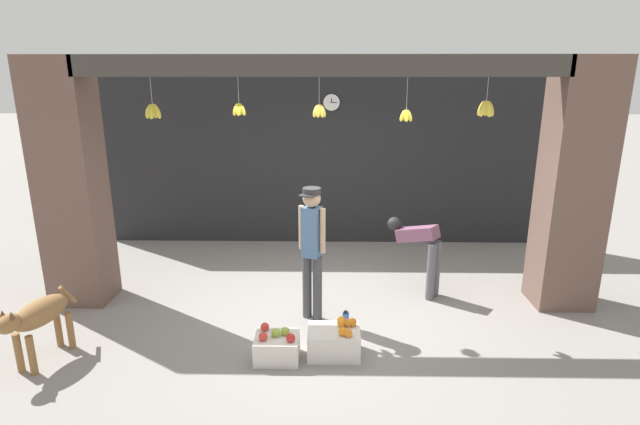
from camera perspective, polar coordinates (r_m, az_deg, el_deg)
name	(u,v)px	position (r m, az deg, el deg)	size (l,w,h in m)	color
ground_plane	(319,311)	(6.36, -0.07, -11.14)	(60.00, 60.00, 0.00)	gray
shop_back_wall	(322,154)	(8.46, 0.28, 6.65)	(7.46, 0.12, 3.06)	#232326
shop_pillar_left	(71,185)	(6.90, -26.56, 2.85)	(0.70, 0.60, 3.06)	brown
shop_pillar_right	(573,187)	(6.80, 26.94, 2.64)	(0.70, 0.60, 3.06)	brown
storefront_awning	(320,68)	(5.78, 0.03, 16.24)	(5.56, 0.24, 0.74)	#3D3833
dog	(38,317)	(5.85, -29.55, -10.35)	(0.43, 0.96, 0.73)	olive
shopkeeper	(312,244)	(5.81, -0.92, -3.61)	(0.31, 0.30, 1.62)	#424247
worker_stooping	(421,247)	(6.70, 11.42, -3.92)	(0.67, 0.58, 0.99)	#56565B
fruit_crate_oranges	(334,341)	(5.40, 1.67, -14.47)	(0.54, 0.40, 0.38)	silver
fruit_crate_apples	(277,347)	(5.35, -4.94, -15.03)	(0.46, 0.37, 0.34)	silver
water_bottle	(346,321)	(5.89, 2.95, -12.27)	(0.08, 0.08, 0.23)	#2D60AD
wall_clock	(331,102)	(8.29, 1.32, 12.47)	(0.28, 0.03, 0.28)	black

